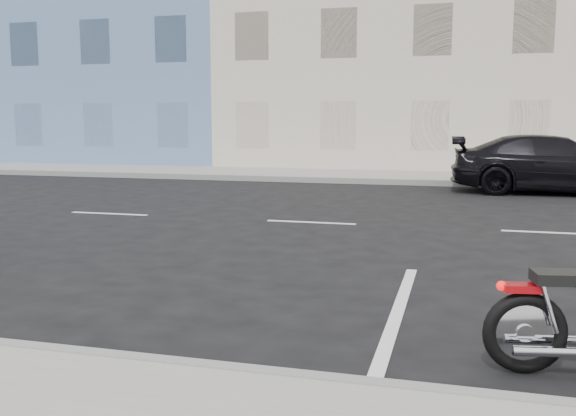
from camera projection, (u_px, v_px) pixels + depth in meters
The scene contains 6 objects.
ground at pixel (426, 227), 10.81m from camera, with size 120.00×120.00×0.00m, color black.
sidewalk_far at pixel (281, 174), 20.41m from camera, with size 80.00×3.40×0.15m, color gray.
curb_far at pixel (266, 179), 18.79m from camera, with size 80.00×0.12×0.16m, color gray.
bldg_blue at pixel (136, 15), 29.13m from camera, with size 12.00×12.00×13.00m, color #5978A5.
bldg_cream at pixel (403, 22), 26.12m from camera, with size 12.00×12.00×11.50m, color beige.
car_far at pixel (554, 164), 15.70m from camera, with size 2.00×4.92×1.43m, color black.
Camera 1 is at (0.54, -10.90, 1.81)m, focal length 40.00 mm.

